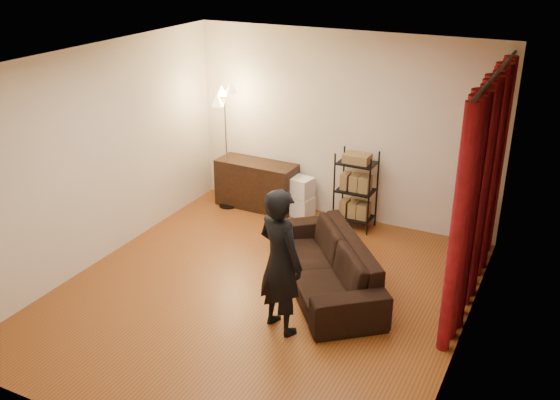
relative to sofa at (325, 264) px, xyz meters
The scene contains 14 objects.
floor 0.83m from the sofa, 140.90° to the right, with size 5.00×5.00×0.00m, color brown.
ceiling 2.51m from the sofa, 140.90° to the right, with size 5.00×5.00×0.00m, color white.
wall_back 2.34m from the sofa, 106.50° to the left, with size 5.00×5.00×0.00m, color beige.
wall_front 3.22m from the sofa, 101.31° to the right, with size 5.00×5.00×0.00m, color beige.
wall_left 3.07m from the sofa, behind, with size 5.00×5.00×0.00m, color beige.
wall_right 2.01m from the sofa, 16.36° to the right, with size 5.00×5.00×0.00m, color beige.
curtain_rod 2.82m from the sofa, 22.39° to the left, with size 0.04×0.04×2.65m, color black.
curtain 1.92m from the sofa, 22.65° to the left, with size 0.22×2.65×2.55m, color maroon, non-canonical shape.
sofa is the anchor object (origin of this frame).
person 1.10m from the sofa, 95.83° to the right, with size 0.58×0.38×1.60m, color black.
media_cabinet 2.54m from the sofa, 136.79° to the left, with size 1.23×0.46×0.72m, color black.
storage_boxes 2.07m from the sofa, 123.09° to the left, with size 0.36×0.29×0.60m, color silver, non-canonical shape.
wire_shelf 1.76m from the sofa, 98.66° to the left, with size 0.51×0.36×1.12m, color black, non-canonical shape.
floor_lamp 2.81m from the sofa, 145.41° to the left, with size 0.34×0.34×1.87m, color silver, non-canonical shape.
Camera 1 is at (2.98, -5.49, 3.87)m, focal length 40.00 mm.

